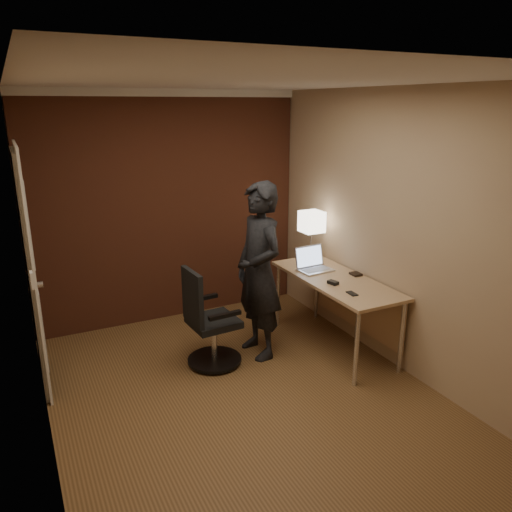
{
  "coord_description": "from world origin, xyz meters",
  "views": [
    {
      "loc": [
        -1.55,
        -3.25,
        2.35
      ],
      "look_at": [
        0.35,
        0.55,
        1.05
      ],
      "focal_mm": 35.0,
      "sensor_mm": 36.0,
      "label": 1
    }
  ],
  "objects_px": {
    "laptop": "(312,263)",
    "office_chair": "(208,324)",
    "desk_lamp": "(312,222)",
    "wallet": "(356,274)",
    "person": "(259,271)",
    "desk": "(341,289)",
    "mouse": "(333,283)",
    "phone": "(352,294)"
  },
  "relations": [
    {
      "from": "laptop",
      "to": "office_chair",
      "type": "relative_size",
      "value": 0.37
    },
    {
      "from": "desk_lamp",
      "to": "wallet",
      "type": "relative_size",
      "value": 4.86
    },
    {
      "from": "office_chair",
      "to": "person",
      "type": "relative_size",
      "value": 0.55
    },
    {
      "from": "desk",
      "to": "mouse",
      "type": "height_order",
      "value": "mouse"
    },
    {
      "from": "phone",
      "to": "person",
      "type": "height_order",
      "value": "person"
    },
    {
      "from": "wallet",
      "to": "laptop",
      "type": "bearing_deg",
      "value": 129.58
    },
    {
      "from": "desk_lamp",
      "to": "mouse",
      "type": "distance_m",
      "value": 0.87
    },
    {
      "from": "office_chair",
      "to": "phone",
      "type": "bearing_deg",
      "value": -28.83
    },
    {
      "from": "mouse",
      "to": "person",
      "type": "relative_size",
      "value": 0.06
    },
    {
      "from": "desk",
      "to": "laptop",
      "type": "height_order",
      "value": "laptop"
    },
    {
      "from": "desk_lamp",
      "to": "office_chair",
      "type": "relative_size",
      "value": 0.57
    },
    {
      "from": "phone",
      "to": "wallet",
      "type": "distance_m",
      "value": 0.53
    },
    {
      "from": "mouse",
      "to": "person",
      "type": "xyz_separation_m",
      "value": [
        -0.6,
        0.34,
        0.1
      ]
    },
    {
      "from": "desk",
      "to": "wallet",
      "type": "bearing_deg",
      "value": -5.05
    },
    {
      "from": "desk",
      "to": "laptop",
      "type": "relative_size",
      "value": 4.34
    },
    {
      "from": "desk_lamp",
      "to": "laptop",
      "type": "distance_m",
      "value": 0.48
    },
    {
      "from": "laptop",
      "to": "wallet",
      "type": "distance_m",
      "value": 0.45
    },
    {
      "from": "desk_lamp",
      "to": "phone",
      "type": "height_order",
      "value": "desk_lamp"
    },
    {
      "from": "mouse",
      "to": "office_chair",
      "type": "bearing_deg",
      "value": 148.48
    },
    {
      "from": "phone",
      "to": "person",
      "type": "xyz_separation_m",
      "value": [
        -0.61,
        0.63,
        0.11
      ]
    },
    {
      "from": "desk_lamp",
      "to": "phone",
      "type": "xyz_separation_m",
      "value": [
        -0.22,
        -1.03,
        -0.41
      ]
    },
    {
      "from": "desk",
      "to": "laptop",
      "type": "bearing_deg",
      "value": 111.11
    },
    {
      "from": "mouse",
      "to": "wallet",
      "type": "xyz_separation_m",
      "value": [
        0.35,
        0.11,
        -0.01
      ]
    },
    {
      "from": "office_chair",
      "to": "desk",
      "type": "bearing_deg",
      "value": -9.07
    },
    {
      "from": "wallet",
      "to": "office_chair",
      "type": "xyz_separation_m",
      "value": [
        -1.48,
        0.23,
        -0.33
      ]
    },
    {
      "from": "desk",
      "to": "phone",
      "type": "bearing_deg",
      "value": -114.46
    },
    {
      "from": "desk",
      "to": "laptop",
      "type": "xyz_separation_m",
      "value": [
        -0.13,
        0.33,
        0.19
      ]
    },
    {
      "from": "laptop",
      "to": "office_chair",
      "type": "height_order",
      "value": "laptop"
    },
    {
      "from": "wallet",
      "to": "desk",
      "type": "bearing_deg",
      "value": 174.95
    },
    {
      "from": "laptop",
      "to": "mouse",
      "type": "height_order",
      "value": "laptop"
    },
    {
      "from": "wallet",
      "to": "person",
      "type": "xyz_separation_m",
      "value": [
        -0.96,
        0.23,
        0.1
      ]
    },
    {
      "from": "desk",
      "to": "office_chair",
      "type": "bearing_deg",
      "value": 170.93
    },
    {
      "from": "laptop",
      "to": "desk_lamp",
      "type": "bearing_deg",
      "value": 60.69
    },
    {
      "from": "desk_lamp",
      "to": "office_chair",
      "type": "distance_m",
      "value": 1.59
    },
    {
      "from": "phone",
      "to": "desk",
      "type": "bearing_deg",
      "value": 69.09
    },
    {
      "from": "desk_lamp",
      "to": "person",
      "type": "xyz_separation_m",
      "value": [
        -0.83,
        -0.4,
        -0.3
      ]
    },
    {
      "from": "wallet",
      "to": "mouse",
      "type": "bearing_deg",
      "value": -162.11
    },
    {
      "from": "laptop",
      "to": "phone",
      "type": "relative_size",
      "value": 3.0
    },
    {
      "from": "desk",
      "to": "phone",
      "type": "xyz_separation_m",
      "value": [
        -0.19,
        -0.41,
        0.13
      ]
    },
    {
      "from": "wallet",
      "to": "office_chair",
      "type": "relative_size",
      "value": 0.12
    },
    {
      "from": "desk",
      "to": "wallet",
      "type": "relative_size",
      "value": 13.64
    },
    {
      "from": "mouse",
      "to": "phone",
      "type": "relative_size",
      "value": 0.87
    }
  ]
}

